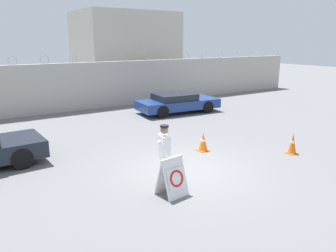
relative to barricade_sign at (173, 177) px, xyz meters
name	(u,v)px	position (x,y,z in m)	size (l,w,h in m)	color
ground_plane	(188,170)	(1.38, 1.17, -0.53)	(90.00, 90.00, 0.00)	slate
perimeter_wall	(75,87)	(1.38, 12.32, 0.87)	(36.00, 0.30, 3.24)	#ADA8A0
building_block	(126,53)	(7.05, 17.15, 2.54)	(7.17, 5.41, 6.13)	#B2ADA3
barricade_sign	(173,177)	(0.00, 0.00, 0.00)	(0.77, 0.73, 1.07)	white
security_guard	(164,152)	(0.13, 0.62, 0.47)	(0.50, 0.63, 1.79)	#514C42
traffic_cone_near	(203,142)	(3.01, 2.44, -0.19)	(0.40, 0.40, 0.69)	orange
traffic_cone_mid	(293,143)	(5.54, 0.40, -0.15)	(0.35, 0.35, 0.77)	orange
parked_car_far_side	(177,103)	(6.07, 8.57, 0.05)	(4.82, 2.36, 1.11)	black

